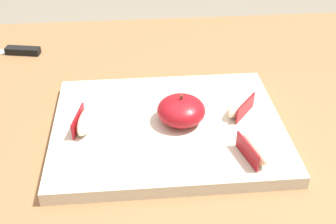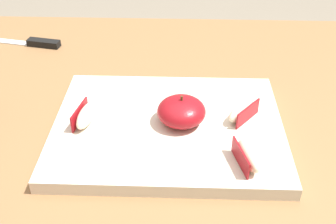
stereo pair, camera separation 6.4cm
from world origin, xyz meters
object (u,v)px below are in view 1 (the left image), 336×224
object	(u,v)px
apple_wedge_near_knife	(85,121)
paring_knife	(17,51)
apple_half_skin_up	(181,110)
cutting_board	(168,128)
apple_wedge_front	(254,149)
apple_wedge_middle	(239,106)

from	to	relation	value
apple_wedge_near_knife	paring_knife	xyz separation A→B (m)	(-0.16, 0.30, -0.03)
apple_half_skin_up	paring_knife	xyz separation A→B (m)	(-0.31, 0.29, -0.03)
cutting_board	apple_wedge_front	bearing A→B (deg)	-38.97
cutting_board	apple_wedge_front	world-z (taller)	apple_wedge_front
apple_half_skin_up	paring_knife	bearing A→B (deg)	136.84
cutting_board	paring_knife	distance (m)	0.41
apple_half_skin_up	cutting_board	bearing A→B (deg)	-173.90
apple_wedge_middle	apple_wedge_front	bearing A→B (deg)	-92.08
apple_wedge_front	paring_knife	bearing A→B (deg)	136.31
cutting_board	apple_wedge_near_knife	world-z (taller)	apple_wedge_near_knife
apple_wedge_near_knife	apple_wedge_middle	distance (m)	0.24
apple_wedge_front	paring_knife	distance (m)	0.55
apple_wedge_near_knife	paring_knife	size ratio (longest dim) A/B	0.41
apple_wedge_near_knife	apple_wedge_front	xyz separation A→B (m)	(0.23, -0.08, 0.00)
apple_half_skin_up	apple_wedge_near_knife	xyz separation A→B (m)	(-0.14, -0.01, -0.01)
apple_wedge_front	paring_knife	xyz separation A→B (m)	(-0.40, 0.38, -0.03)
apple_half_skin_up	apple_wedge_near_knife	bearing A→B (deg)	-177.51
cutting_board	apple_wedge_near_knife	size ratio (longest dim) A/B	5.34
apple_wedge_near_knife	apple_wedge_front	bearing A→B (deg)	-19.88
paring_knife	apple_wedge_front	bearing A→B (deg)	-43.69
apple_wedge_near_knife	apple_half_skin_up	bearing A→B (deg)	2.49
paring_knife	apple_wedge_near_knife	bearing A→B (deg)	-60.99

